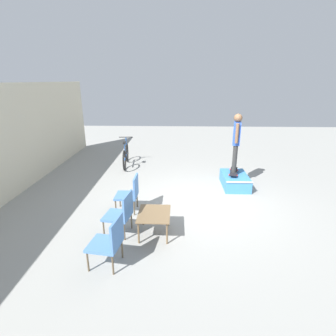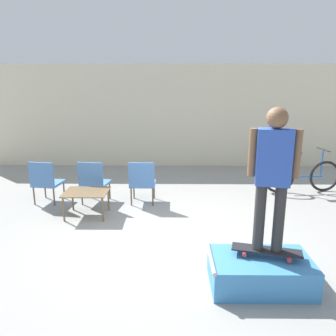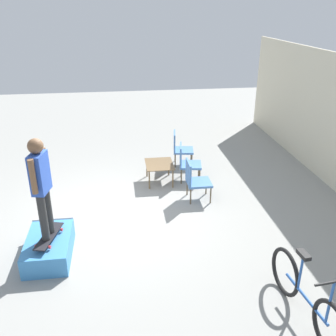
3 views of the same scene
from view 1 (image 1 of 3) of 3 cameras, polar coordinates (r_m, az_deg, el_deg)
name	(u,v)px [view 1 (image 1 of 3)]	position (r m, az deg, el deg)	size (l,w,h in m)	color
ground_plane	(200,202)	(7.00, 7.02, -7.46)	(24.00, 24.00, 0.00)	gray
house_wall_back	(0,145)	(7.86, -32.76, 4.18)	(12.00, 0.06, 3.00)	beige
skate_ramp_box	(235,180)	(8.15, 14.32, -2.65)	(1.23, 0.73, 0.39)	#3D84C6
skateboard_on_ramp	(234,171)	(8.12, 14.09, -0.71)	(0.85, 0.40, 0.07)	black
person_skater	(236,138)	(7.86, 14.67, 6.29)	(0.56, 0.27, 1.70)	#2D2D2D
coffee_table	(154,216)	(5.46, -3.03, -10.33)	(0.80, 0.66, 0.48)	brown
patio_chair_left	(110,240)	(4.68, -12.60, -15.10)	(0.59, 0.59, 0.91)	brown
patio_chair_center	(122,212)	(5.51, -10.08, -9.46)	(0.60, 0.60, 0.91)	brown
patio_chair_right	(130,192)	(6.39, -8.24, -5.25)	(0.52, 0.52, 0.91)	brown
bicycle	(126,156)	(9.90, -9.19, 2.68)	(1.81, 0.52, 1.01)	black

